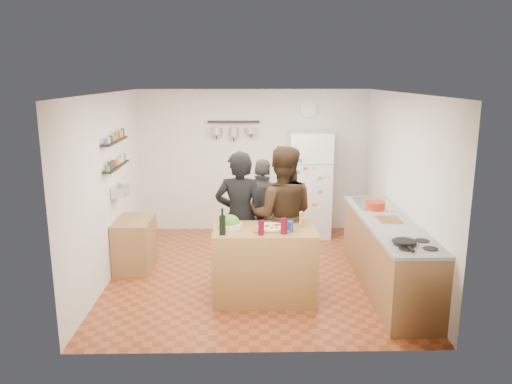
{
  "coord_description": "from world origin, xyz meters",
  "views": [
    {
      "loc": [
        -0.13,
        -6.63,
        2.72
      ],
      "look_at": [
        0.0,
        0.1,
        1.15
      ],
      "focal_mm": 35.0,
      "sensor_mm": 36.0,
      "label": 1
    }
  ],
  "objects_px": {
    "wine_bottle": "(222,225)",
    "counter_run": "(388,255)",
    "salad_bowl": "(230,225)",
    "skillet": "(405,243)",
    "prep_island": "(264,264)",
    "pepper_mill": "(301,221)",
    "red_bowl": "(376,206)",
    "person_center": "(282,216)",
    "side_table": "(135,244)",
    "person_back": "(263,214)",
    "person_left": "(240,218)",
    "fridge": "(309,184)",
    "wall_clock": "(309,110)",
    "salt_canister": "(290,226)"
  },
  "relations": [
    {
      "from": "person_center",
      "to": "wall_clock",
      "type": "bearing_deg",
      "value": -98.48
    },
    {
      "from": "prep_island",
      "to": "counter_run",
      "type": "relative_size",
      "value": 0.48
    },
    {
      "from": "person_back",
      "to": "counter_run",
      "type": "relative_size",
      "value": 0.6
    },
    {
      "from": "counter_run",
      "to": "prep_island",
      "type": "bearing_deg",
      "value": -169.98
    },
    {
      "from": "person_back",
      "to": "wall_clock",
      "type": "bearing_deg",
      "value": -100.83
    },
    {
      "from": "prep_island",
      "to": "skillet",
      "type": "height_order",
      "value": "skillet"
    },
    {
      "from": "wall_clock",
      "to": "person_back",
      "type": "bearing_deg",
      "value": -114.49
    },
    {
      "from": "wine_bottle",
      "to": "skillet",
      "type": "height_order",
      "value": "wine_bottle"
    },
    {
      "from": "person_left",
      "to": "fridge",
      "type": "height_order",
      "value": "fridge"
    },
    {
      "from": "red_bowl",
      "to": "person_left",
      "type": "bearing_deg",
      "value": -170.34
    },
    {
      "from": "salt_canister",
      "to": "salad_bowl",
      "type": "bearing_deg",
      "value": 166.72
    },
    {
      "from": "side_table",
      "to": "person_center",
      "type": "bearing_deg",
      "value": -14.11
    },
    {
      "from": "person_back",
      "to": "skillet",
      "type": "xyz_separation_m",
      "value": [
        1.49,
        -1.71,
        0.15
      ]
    },
    {
      "from": "pepper_mill",
      "to": "person_center",
      "type": "height_order",
      "value": "person_center"
    },
    {
      "from": "salad_bowl",
      "to": "side_table",
      "type": "bearing_deg",
      "value": 144.72
    },
    {
      "from": "salad_bowl",
      "to": "wine_bottle",
      "type": "relative_size",
      "value": 1.27
    },
    {
      "from": "side_table",
      "to": "red_bowl",
      "type": "bearing_deg",
      "value": -3.62
    },
    {
      "from": "person_left",
      "to": "person_center",
      "type": "relative_size",
      "value": 0.97
    },
    {
      "from": "wall_clock",
      "to": "wine_bottle",
      "type": "bearing_deg",
      "value": -113.5
    },
    {
      "from": "person_back",
      "to": "red_bowl",
      "type": "height_order",
      "value": "person_back"
    },
    {
      "from": "person_left",
      "to": "counter_run",
      "type": "distance_m",
      "value": 1.98
    },
    {
      "from": "wine_bottle",
      "to": "skillet",
      "type": "xyz_separation_m",
      "value": [
        2.01,
        -0.43,
        -0.08
      ]
    },
    {
      "from": "salt_canister",
      "to": "fridge",
      "type": "height_order",
      "value": "fridge"
    },
    {
      "from": "counter_run",
      "to": "fridge",
      "type": "bearing_deg",
      "value": 108.06
    },
    {
      "from": "pepper_mill",
      "to": "red_bowl",
      "type": "xyz_separation_m",
      "value": [
        1.11,
        0.78,
        -0.02
      ]
    },
    {
      "from": "wine_bottle",
      "to": "person_back",
      "type": "xyz_separation_m",
      "value": [
        0.52,
        1.29,
        -0.23
      ]
    },
    {
      "from": "person_back",
      "to": "side_table",
      "type": "height_order",
      "value": "person_back"
    },
    {
      "from": "salad_bowl",
      "to": "person_left",
      "type": "xyz_separation_m",
      "value": [
        0.11,
        0.46,
        -0.04
      ]
    },
    {
      "from": "wine_bottle",
      "to": "salt_canister",
      "type": "distance_m",
      "value": 0.81
    },
    {
      "from": "pepper_mill",
      "to": "salt_canister",
      "type": "bearing_deg",
      "value": -131.42
    },
    {
      "from": "pepper_mill",
      "to": "fridge",
      "type": "height_order",
      "value": "fridge"
    },
    {
      "from": "person_back",
      "to": "side_table",
      "type": "bearing_deg",
      "value": 14.29
    },
    {
      "from": "wine_bottle",
      "to": "person_back",
      "type": "distance_m",
      "value": 1.41
    },
    {
      "from": "counter_run",
      "to": "skillet",
      "type": "xyz_separation_m",
      "value": [
        -0.1,
        -0.93,
        0.49
      ]
    },
    {
      "from": "pepper_mill",
      "to": "salt_canister",
      "type": "relative_size",
      "value": 1.27
    },
    {
      "from": "prep_island",
      "to": "person_center",
      "type": "relative_size",
      "value": 0.68
    },
    {
      "from": "fridge",
      "to": "side_table",
      "type": "bearing_deg",
      "value": -150.22
    },
    {
      "from": "person_center",
      "to": "side_table",
      "type": "xyz_separation_m",
      "value": [
        -2.07,
        0.52,
        -0.56
      ]
    },
    {
      "from": "wine_bottle",
      "to": "counter_run",
      "type": "bearing_deg",
      "value": 13.44
    },
    {
      "from": "skillet",
      "to": "wine_bottle",
      "type": "bearing_deg",
      "value": 168.06
    },
    {
      "from": "salad_bowl",
      "to": "skillet",
      "type": "distance_m",
      "value": 2.05
    },
    {
      "from": "person_center",
      "to": "fridge",
      "type": "height_order",
      "value": "person_center"
    },
    {
      "from": "person_center",
      "to": "side_table",
      "type": "bearing_deg",
      "value": -8.07
    },
    {
      "from": "person_left",
      "to": "pepper_mill",
      "type": "bearing_deg",
      "value": 154.07
    },
    {
      "from": "person_left",
      "to": "person_center",
      "type": "bearing_deg",
      "value": -173.26
    },
    {
      "from": "salad_bowl",
      "to": "person_left",
      "type": "distance_m",
      "value": 0.48
    },
    {
      "from": "salt_canister",
      "to": "pepper_mill",
      "type": "bearing_deg",
      "value": 48.58
    },
    {
      "from": "prep_island",
      "to": "wall_clock",
      "type": "xyz_separation_m",
      "value": [
        0.86,
        2.91,
        1.69
      ]
    },
    {
      "from": "skillet",
      "to": "red_bowl",
      "type": "xyz_separation_m",
      "value": [
        0.05,
        1.48,
        0.03
      ]
    },
    {
      "from": "person_back",
      "to": "side_table",
      "type": "xyz_separation_m",
      "value": [
        -1.85,
        -0.02,
        -0.43
      ]
    }
  ]
}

